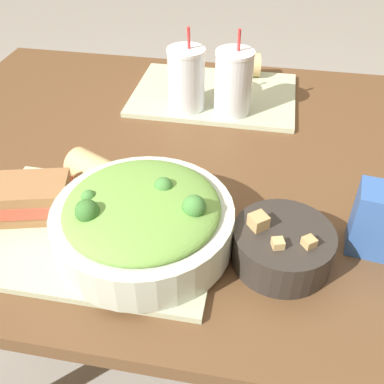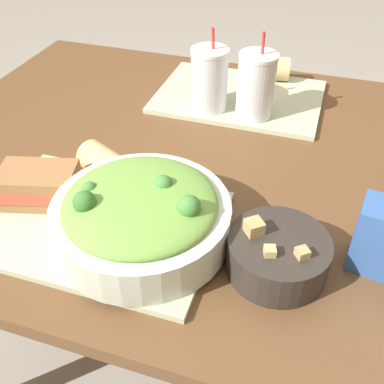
{
  "view_description": "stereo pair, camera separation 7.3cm",
  "coord_description": "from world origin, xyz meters",
  "px_view_note": "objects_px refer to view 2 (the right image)",
  "views": [
    {
      "loc": [
        0.13,
        -0.78,
        1.31
      ],
      "look_at": [
        0.02,
        -0.23,
        0.84
      ],
      "focal_mm": 42.0,
      "sensor_mm": 36.0,
      "label": 1
    },
    {
      "loc": [
        0.2,
        -0.76,
        1.31
      ],
      "look_at": [
        0.02,
        -0.23,
        0.84
      ],
      "focal_mm": 42.0,
      "sensor_mm": 36.0,
      "label": 2
    }
  ],
  "objects_px": {
    "drink_cup_red": "(256,87)",
    "sandwich_near": "(39,185)",
    "soup_bowl": "(278,254)",
    "baguette_near": "(111,168)",
    "drink_cup_dark": "(209,81)",
    "salad_bowl": "(141,214)",
    "baguette_far": "(270,68)"
  },
  "relations": [
    {
      "from": "drink_cup_red",
      "to": "sandwich_near",
      "type": "bearing_deg",
      "value": -125.87
    },
    {
      "from": "soup_bowl",
      "to": "drink_cup_red",
      "type": "relative_size",
      "value": 0.79
    },
    {
      "from": "baguette_near",
      "to": "drink_cup_dark",
      "type": "xyz_separation_m",
      "value": [
        0.1,
        0.34,
        0.04
      ]
    },
    {
      "from": "soup_bowl",
      "to": "drink_cup_dark",
      "type": "relative_size",
      "value": 0.8
    },
    {
      "from": "sandwich_near",
      "to": "drink_cup_red",
      "type": "height_order",
      "value": "drink_cup_red"
    },
    {
      "from": "soup_bowl",
      "to": "drink_cup_red",
      "type": "bearing_deg",
      "value": 106.28
    },
    {
      "from": "drink_cup_red",
      "to": "drink_cup_dark",
      "type": "bearing_deg",
      "value": 180.0
    },
    {
      "from": "salad_bowl",
      "to": "soup_bowl",
      "type": "distance_m",
      "value": 0.23
    },
    {
      "from": "soup_bowl",
      "to": "drink_cup_red",
      "type": "xyz_separation_m",
      "value": [
        -0.13,
        0.45,
        0.05
      ]
    },
    {
      "from": "drink_cup_red",
      "to": "baguette_near",
      "type": "bearing_deg",
      "value": -121.71
    },
    {
      "from": "soup_bowl",
      "to": "drink_cup_dark",
      "type": "distance_m",
      "value": 0.51
    },
    {
      "from": "salad_bowl",
      "to": "drink_cup_dark",
      "type": "height_order",
      "value": "drink_cup_dark"
    },
    {
      "from": "soup_bowl",
      "to": "sandwich_near",
      "type": "xyz_separation_m",
      "value": [
        -0.44,
        0.02,
        0.01
      ]
    },
    {
      "from": "salad_bowl",
      "to": "baguette_near",
      "type": "distance_m",
      "value": 0.17
    },
    {
      "from": "salad_bowl",
      "to": "sandwich_near",
      "type": "relative_size",
      "value": 1.83
    },
    {
      "from": "sandwich_near",
      "to": "baguette_near",
      "type": "bearing_deg",
      "value": 27.2
    },
    {
      "from": "salad_bowl",
      "to": "baguette_near",
      "type": "height_order",
      "value": "salad_bowl"
    },
    {
      "from": "sandwich_near",
      "to": "drink_cup_dark",
      "type": "xyz_separation_m",
      "value": [
        0.2,
        0.43,
        0.04
      ]
    },
    {
      "from": "sandwich_near",
      "to": "drink_cup_dark",
      "type": "height_order",
      "value": "drink_cup_dark"
    },
    {
      "from": "soup_bowl",
      "to": "drink_cup_red",
      "type": "height_order",
      "value": "drink_cup_red"
    },
    {
      "from": "baguette_near",
      "to": "salad_bowl",
      "type": "bearing_deg",
      "value": -110.04
    },
    {
      "from": "baguette_near",
      "to": "drink_cup_dark",
      "type": "height_order",
      "value": "drink_cup_dark"
    },
    {
      "from": "sandwich_near",
      "to": "drink_cup_dark",
      "type": "bearing_deg",
      "value": 50.69
    },
    {
      "from": "soup_bowl",
      "to": "salad_bowl",
      "type": "bearing_deg",
      "value": -178.27
    },
    {
      "from": "salad_bowl",
      "to": "baguette_near",
      "type": "relative_size",
      "value": 1.99
    },
    {
      "from": "sandwich_near",
      "to": "baguette_near",
      "type": "height_order",
      "value": "sandwich_near"
    },
    {
      "from": "baguette_near",
      "to": "baguette_far",
      "type": "distance_m",
      "value": 0.58
    },
    {
      "from": "sandwich_near",
      "to": "drink_cup_dark",
      "type": "relative_size",
      "value": 0.8
    },
    {
      "from": "baguette_far",
      "to": "drink_cup_red",
      "type": "relative_size",
      "value": 0.56
    },
    {
      "from": "baguette_near",
      "to": "baguette_far",
      "type": "xyz_separation_m",
      "value": [
        0.21,
        0.54,
        0.0
      ]
    },
    {
      "from": "sandwich_near",
      "to": "soup_bowl",
      "type": "bearing_deg",
      "value": -17.77
    },
    {
      "from": "drink_cup_dark",
      "to": "sandwich_near",
      "type": "bearing_deg",
      "value": -114.79
    }
  ]
}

